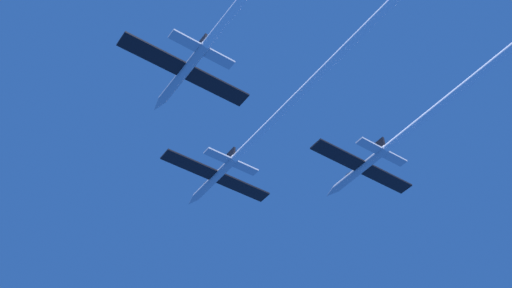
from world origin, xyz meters
TOP-DOWN VIEW (x-y plane):
  - jet_lead at (-0.72, -14.14)m, footprint 15.55×48.07m
  - jet_right_wing at (13.55, -23.32)m, footprint 15.55×40.83m

SIDE VIEW (x-z plane):
  - jet_right_wing at x=13.55m, z-range -1.14..1.44m
  - jet_lead at x=-0.72m, z-range -0.96..1.62m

